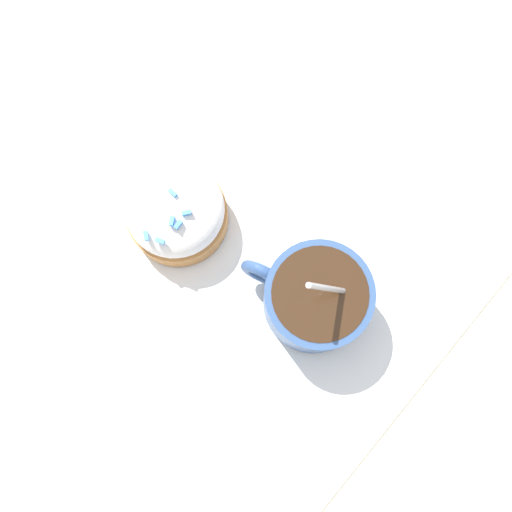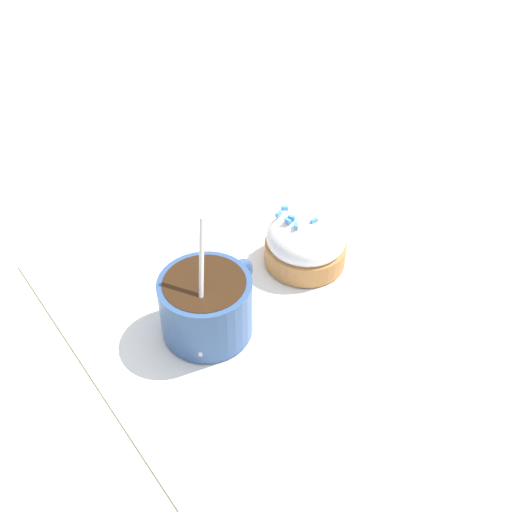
# 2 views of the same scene
# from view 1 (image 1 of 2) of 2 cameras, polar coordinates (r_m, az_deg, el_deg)

# --- Properties ---
(ground_plane) EXTENTS (3.00, 3.00, 0.00)m
(ground_plane) POSITION_cam_1_polar(r_m,az_deg,el_deg) (0.49, -1.33, -0.94)
(ground_plane) COLOR #C6B793
(paper_napkin) EXTENTS (0.36, 0.36, 0.00)m
(paper_napkin) POSITION_cam_1_polar(r_m,az_deg,el_deg) (0.49, -1.34, -0.91)
(paper_napkin) COLOR white
(paper_napkin) RESTS_ON ground_plane
(coffee_cup) EXTENTS (0.10, 0.08, 0.11)m
(coffee_cup) POSITION_cam_1_polar(r_m,az_deg,el_deg) (0.45, 5.65, -3.96)
(coffee_cup) COLOR #335184
(coffee_cup) RESTS_ON paper_napkin
(frosted_pastry) EXTENTS (0.08, 0.08, 0.05)m
(frosted_pastry) POSITION_cam_1_polar(r_m,az_deg,el_deg) (0.48, -7.98, 3.73)
(frosted_pastry) COLOR #B2753D
(frosted_pastry) RESTS_ON paper_napkin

